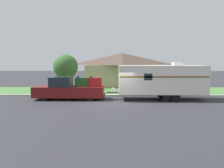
{
  "coord_description": "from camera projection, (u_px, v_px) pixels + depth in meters",
  "views": [
    {
      "loc": [
        -0.36,
        -17.65,
        3.46
      ],
      "look_at": [
        -0.62,
        1.91,
        1.4
      ],
      "focal_mm": 35.0,
      "sensor_mm": 36.0,
      "label": 1
    }
  ],
  "objects": [
    {
      "name": "house_across_street",
      "position": [
        122.0,
        69.0,
        31.11
      ],
      "size": [
        10.55,
        7.47,
        4.59
      ],
      "color": "tan",
      "rests_on": "ground_plane"
    },
    {
      "name": "curb_strip",
      "position": [
        119.0,
        95.0,
        21.64
      ],
      "size": [
        80.0,
        0.3,
        0.14
      ],
      "color": "#ADADA8",
      "rests_on": "ground_plane"
    },
    {
      "name": "mailbox",
      "position": [
        163.0,
        86.0,
        22.37
      ],
      "size": [
        0.48,
        0.2,
        1.23
      ],
      "color": "brown",
      "rests_on": "ground_plane"
    },
    {
      "name": "travel_trailer",
      "position": [
        161.0,
        79.0,
        19.57
      ],
      "size": [
        8.78,
        2.51,
        3.35
      ],
      "color": "black",
      "rests_on": "ground_plane"
    },
    {
      "name": "ground_plane",
      "position": [
        119.0,
        103.0,
        17.91
      ],
      "size": [
        120.0,
        120.0,
        0.0
      ],
      "primitive_type": "plane",
      "color": "#2D2D33"
    },
    {
      "name": "tree_in_yard",
      "position": [
        66.0,
        67.0,
        23.28
      ],
      "size": [
        2.63,
        2.63,
        4.18
      ],
      "color": "brown",
      "rests_on": "ground_plane"
    },
    {
      "name": "lawn_strip",
      "position": [
        118.0,
        91.0,
        25.27
      ],
      "size": [
        80.0,
        7.0,
        0.03
      ],
      "color": "#477538",
      "rests_on": "ground_plane"
    },
    {
      "name": "pickup_truck",
      "position": [
        70.0,
        89.0,
        19.78
      ],
      "size": [
        6.39,
        2.02,
        2.11
      ],
      "color": "black",
      "rests_on": "ground_plane"
    }
  ]
}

